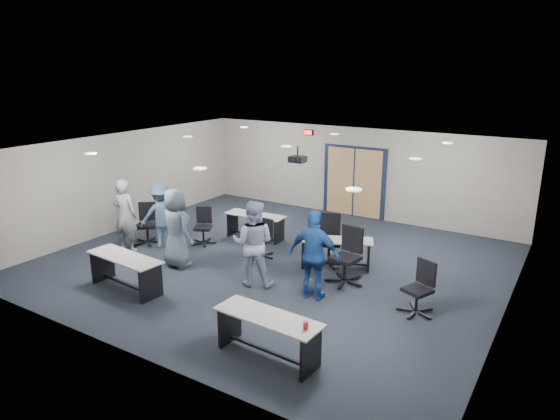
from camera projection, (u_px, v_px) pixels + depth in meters
The scene contains 25 objects.
floor at pixel (275, 262), 11.75m from camera, with size 10.00×10.00×0.00m, color black.
back_wall at pixel (355, 172), 15.04m from camera, with size 10.00×0.04×2.70m, color gray.
front_wall at pixel (118, 274), 7.70m from camera, with size 10.00×0.04×2.70m, color gray.
left_wall at pixel (124, 181), 13.91m from camera, with size 0.04×9.00×2.70m, color gray.
right_wall at pixel (512, 247), 8.83m from camera, with size 0.04×9.00×2.70m, color gray.
ceiling at pixel (275, 148), 10.99m from camera, with size 10.00×9.00×0.04m, color white.
double_door at pixel (354, 182), 15.09m from camera, with size 2.00×0.07×2.20m.
exit_sign at pixel (308, 132), 15.50m from camera, with size 0.32×0.07×0.18m.
ceiling_projector at pixel (298, 159), 11.33m from camera, with size 0.35×0.32×0.37m.
ceiling_can_lights at pixel (281, 148), 11.21m from camera, with size 6.24×5.74×0.02m, color silver, non-canonical shape.
table_front_left at pixel (125, 267), 10.18m from camera, with size 1.82×0.74×0.72m.
table_front_right at pixel (268, 329), 7.78m from camera, with size 1.81×0.69×0.84m.
table_back_left at pixel (255, 222), 13.25m from camera, with size 1.66×0.65×0.66m.
table_back_right at pixel (336, 248), 11.32m from camera, with size 1.74×1.17×0.92m.
chair_back_a at pixel (203, 226), 12.80m from camera, with size 0.60×0.60×0.95m, color black, non-canonical shape.
chair_back_b at pixel (262, 239), 11.94m from camera, with size 0.58×0.58×0.92m, color black, non-canonical shape.
chair_back_c at pixel (329, 240), 11.47m from camera, with size 0.73×0.73×1.17m, color black, non-canonical shape.
chair_back_d at pixel (345, 256), 10.45m from camera, with size 0.76×0.76×1.21m, color black, non-canonical shape.
chair_loose_left at pixel (147, 224), 12.83m from camera, with size 0.66×0.66×1.05m, color black, non-canonical shape.
chair_loose_right at pixel (418, 288), 9.18m from camera, with size 0.64×0.64×1.01m, color black, non-canonical shape.
person_gray at pixel (125, 215), 12.22m from camera, with size 0.67×0.44×1.83m, color gray.
person_plaid at pixel (176, 228), 11.29m from camera, with size 0.89×0.58×1.83m, color #4D5A69.
person_lightblue at pixel (253, 243), 10.30m from camera, with size 0.89×0.69×1.83m, color #939FC3.
person_navy at pixel (315, 255), 9.67m from camera, with size 1.07×0.44×1.82m, color navy.
person_back at pixel (162, 215), 12.51m from camera, with size 1.07×0.62×1.66m, color #3C506C.
Camera 1 is at (5.89, -9.22, 4.45)m, focal length 32.00 mm.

